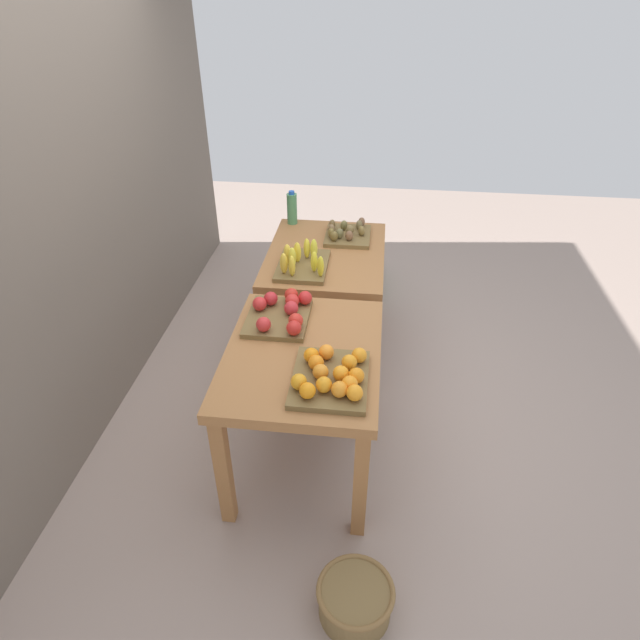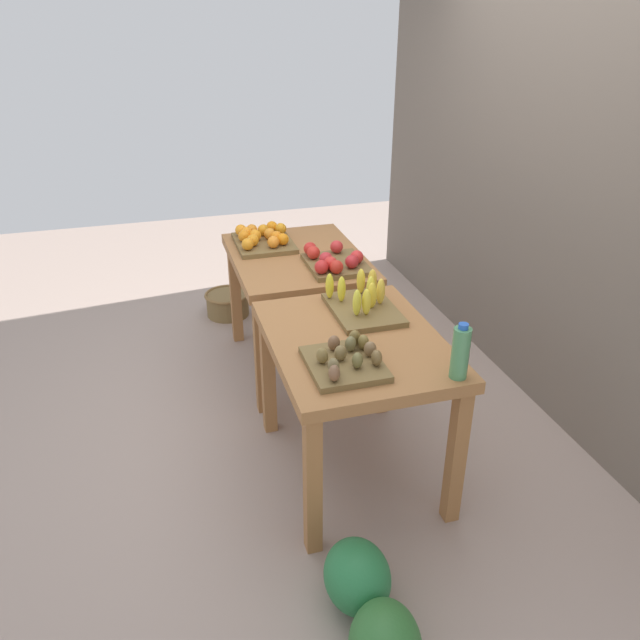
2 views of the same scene
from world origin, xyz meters
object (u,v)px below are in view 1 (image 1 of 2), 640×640
Objects in this scene: watermelon_pile at (364,272)px; wicker_basket at (355,600)px; banana_crate at (302,263)px; kiwi_bin at (347,233)px; display_table_right at (326,267)px; display_table_left at (303,369)px; orange_bin at (331,376)px; apple_bin at (282,313)px; water_bottle at (292,208)px.

watermelon_pile is 2.04× the size of wicker_basket.
kiwi_bin is at bearing -26.88° from banana_crate.
display_table_right is 2.89× the size of kiwi_bin.
banana_crate is (0.86, 0.13, 0.17)m from display_table_left.
apple_bin is at bearing 32.94° from orange_bin.
kiwi_bin is at bearing 170.38° from watermelon_pile.
kiwi_bin reaches higher than wicker_basket.
banana_crate is at bearing 153.87° from display_table_right.
display_table_left is at bearing 174.75° from kiwi_bin.
water_bottle is (1.80, 0.48, 0.07)m from orange_bin.
wicker_basket is (-2.00, -0.35, -0.58)m from display_table_right.
kiwi_bin is at bearing 1.64° from orange_bin.
display_table_right reaches higher than watermelon_pile.
orange_bin reaches higher than wicker_basket.
banana_crate is (0.59, -0.03, 0.00)m from apple_bin.
orange_bin is 1.25× the size of wicker_basket.
kiwi_bin is 1.03× the size of wicker_basket.
water_bottle is at bearing 34.23° from display_table_right.
display_table_right is at bearing 7.18° from orange_bin.
orange_bin reaches higher than kiwi_bin.
watermelon_pile is at bearing -17.18° from banana_crate.
banana_crate is at bearing 8.44° from display_table_left.
watermelon_pile is (0.70, -0.12, -0.70)m from kiwi_bin.
watermelon_pile is at bearing -48.01° from water_bottle.
water_bottle is at bearing 6.51° from apple_bin.
display_table_left is 4.10× the size of water_bottle.
apple_bin is (0.27, 0.16, 0.16)m from display_table_left.
banana_crate is at bearing 15.24° from orange_bin.
water_bottle reaches higher than apple_bin.
display_table_left is 2.15m from watermelon_pile.
orange_bin reaches higher than display_table_left.
water_bottle reaches higher than kiwi_bin.
banana_crate reaches higher than apple_bin.
apple_bin reaches higher than display_table_right.
apple_bin is at bearing 23.73° from wicker_basket.
display_table_left is 2.97× the size of wicker_basket.
display_table_left is 0.89m from banana_crate.
orange_bin is 1.00m from wicker_basket.
kiwi_bin is 1.00m from watermelon_pile.
kiwi_bin is at bearing -27.69° from display_table_right.
apple_bin is (0.51, 0.33, -0.00)m from orange_bin.
kiwi_bin reaches higher than display_table_right.
water_bottle is at bearing 14.77° from orange_bin.
orange_bin reaches higher than watermelon_pile.
orange_bin reaches higher than display_table_right.
water_bottle is (0.71, 0.18, 0.07)m from banana_crate.
banana_crate is at bearing 15.33° from wicker_basket.
orange_bin is at bearing -143.98° from display_table_left.
water_bottle reaches higher than wicker_basket.
orange_bin is (-0.23, -0.17, 0.16)m from display_table_left.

